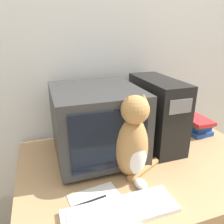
# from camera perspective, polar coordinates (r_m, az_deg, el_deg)

# --- Properties ---
(wall_back) EXTENTS (7.00, 0.05, 2.50)m
(wall_back) POSITION_cam_1_polar(r_m,az_deg,el_deg) (1.49, 0.72, 15.23)
(wall_back) COLOR silver
(wall_back) RESTS_ON ground_plane
(desk) EXTENTS (1.30, 0.86, 0.73)m
(desk) POSITION_cam_1_polar(r_m,az_deg,el_deg) (1.45, 7.69, -24.55)
(desk) COLOR tan
(desk) RESTS_ON ground_plane
(crt_monitor) EXTENTS (0.44, 0.48, 0.39)m
(crt_monitor) POSITION_cam_1_polar(r_m,az_deg,el_deg) (1.18, -4.08, -2.59)
(crt_monitor) COLOR #333333
(crt_monitor) RESTS_ON desk
(computer_tower) EXTENTS (0.18, 0.44, 0.40)m
(computer_tower) POSITION_cam_1_polar(r_m,az_deg,el_deg) (1.33, 11.52, -0.10)
(computer_tower) COLOR black
(computer_tower) RESTS_ON desk
(keyboard) EXTENTS (0.45, 0.14, 0.02)m
(keyboard) POSITION_cam_1_polar(r_m,az_deg,el_deg) (0.93, 2.23, -24.39)
(keyboard) COLOR silver
(keyboard) RESTS_ON desk
(cat) EXTENTS (0.26, 0.25, 0.41)m
(cat) POSITION_cam_1_polar(r_m,az_deg,el_deg) (1.02, 5.17, -7.73)
(cat) COLOR #B7844C
(cat) RESTS_ON desk
(book_stack) EXTENTS (0.16, 0.21, 0.11)m
(book_stack) POSITION_cam_1_polar(r_m,az_deg,el_deg) (1.60, 21.28, -3.19)
(book_stack) COLOR #234793
(book_stack) RESTS_ON desk
(pen) EXTENTS (0.15, 0.03, 0.01)m
(pen) POSITION_cam_1_polar(r_m,az_deg,el_deg) (0.97, -5.92, -22.23)
(pen) COLOR black
(pen) RESTS_ON desk
(paper_sheet) EXTENTS (0.25, 0.32, 0.00)m
(paper_sheet) POSITION_cam_1_polar(r_m,az_deg,el_deg) (0.93, -2.34, -24.60)
(paper_sheet) COLOR white
(paper_sheet) RESTS_ON desk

